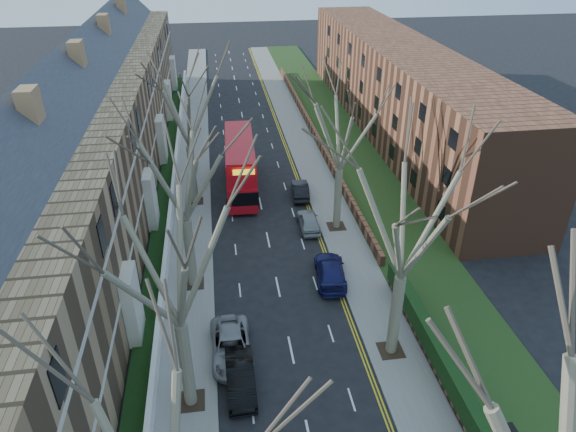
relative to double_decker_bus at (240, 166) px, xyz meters
name	(u,v)px	position (x,y,z in m)	size (l,w,h in m)	color
pavement_left	(194,153)	(-4.54, 8.81, -2.22)	(3.00, 102.00, 0.12)	slate
pavement_right	(304,147)	(7.46, 8.81, -2.22)	(3.00, 102.00, 0.12)	slate
terrace_left	(97,136)	(-12.18, 0.81, 3.25)	(9.70, 78.00, 13.60)	brown
flats_right	(397,88)	(18.92, 12.81, 2.70)	(13.97, 54.00, 10.00)	brown
wall_hedge_right	(473,421)	(9.16, -28.19, -1.16)	(0.70, 24.00, 1.80)	#513122
front_wall_left	(174,183)	(-6.19, 0.81, -1.66)	(0.30, 78.00, 1.00)	white
grass_verge_right	(344,144)	(11.96, 8.81, -2.13)	(6.00, 102.00, 0.06)	#213D16
tree_left_mid	(170,250)	(-4.24, -24.19, 7.27)	(10.50, 10.50, 14.71)	#6F674F
tree_left_far	(180,162)	(-4.24, -14.19, 6.96)	(10.15, 10.15, 14.22)	#6F674F
tree_left_dist	(185,97)	(-4.24, -2.19, 7.27)	(10.50, 10.50, 14.71)	#6F674F
tree_right_mid	(410,209)	(7.16, -22.19, 7.27)	(10.50, 10.50, 14.71)	#6F674F
tree_right_far	(342,119)	(7.16, -8.19, 6.96)	(10.15, 10.15, 14.22)	#6F674F
double_decker_bus	(240,166)	(0.00, 0.00, 0.00)	(3.10, 11.19, 4.64)	#AD0C15
car_left_mid	(241,378)	(-1.61, -23.53, -1.58)	(1.48, 4.26, 1.40)	black
car_left_far	(231,346)	(-1.98, -21.08, -1.60)	(2.28, 4.95, 1.37)	gray
car_right_near	(330,271)	(5.16, -14.90, -1.57)	(1.99, 4.90, 1.42)	#171851
car_right_mid	(309,221)	(4.90, -7.94, -1.61)	(1.59, 3.96, 1.35)	gray
car_right_far	(300,190)	(5.16, -2.39, -1.62)	(1.41, 4.04, 1.33)	black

